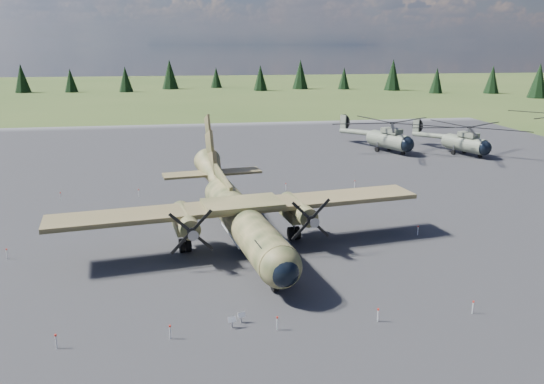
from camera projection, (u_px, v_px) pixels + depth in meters
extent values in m
plane|color=#4A5726|center=(225.00, 247.00, 42.79)|extent=(500.00, 500.00, 0.00)
cube|color=#5D5C62|center=(217.00, 210.00, 52.30)|extent=(120.00, 120.00, 0.04)
cylinder|color=#394224|center=(244.00, 222.00, 41.49)|extent=(5.43, 18.39, 2.83)
sphere|color=#394224|center=(280.00, 267.00, 33.15)|extent=(3.14, 3.14, 2.77)
sphere|color=black|center=(283.00, 271.00, 32.65)|extent=(2.31, 2.31, 2.04)
cube|color=black|center=(273.00, 246.00, 34.43)|extent=(2.23, 1.89, 0.56)
cone|color=#394224|center=(213.00, 175.00, 52.16)|extent=(3.75, 7.27, 4.25)
cube|color=#9DA0A2|center=(241.00, 232.00, 42.73)|extent=(2.78, 6.27, 0.50)
cube|color=#31341B|center=(242.00, 206.00, 41.65)|extent=(29.46, 7.64, 0.35)
cube|color=#394224|center=(242.00, 203.00, 41.59)|extent=(6.52, 4.47, 0.35)
cylinder|color=#394224|center=(185.00, 220.00, 40.20)|extent=(2.26, 5.41, 1.51)
cube|color=#394224|center=(184.00, 224.00, 41.12)|extent=(2.00, 3.62, 0.81)
cone|color=gray|center=(192.00, 234.00, 37.19)|extent=(0.89, 1.01, 0.77)
cylinder|color=black|center=(185.00, 245.00, 41.58)|extent=(1.04, 1.23, 1.11)
cylinder|color=#394224|center=(298.00, 209.00, 42.83)|extent=(2.26, 5.41, 1.51)
cube|color=#394224|center=(294.00, 214.00, 43.75)|extent=(2.00, 3.62, 0.81)
cone|color=gray|center=(313.00, 221.00, 39.82)|extent=(0.89, 1.01, 0.77)
cylinder|color=black|center=(294.00, 233.00, 44.21)|extent=(1.04, 1.23, 1.11)
cube|color=#394224|center=(222.00, 178.00, 48.47)|extent=(1.39, 7.58, 1.69)
cube|color=#31341B|center=(212.00, 173.00, 52.61)|extent=(9.91, 3.60, 0.22)
cylinder|color=gray|center=(275.00, 274.00, 34.54)|extent=(0.16, 0.16, 0.91)
cylinder|color=black|center=(275.00, 285.00, 34.73)|extent=(0.49, 0.99, 0.94)
cylinder|color=#66695B|center=(389.00, 141.00, 79.82)|extent=(5.01, 7.35, 2.42)
sphere|color=black|center=(407.00, 144.00, 77.01)|extent=(2.93, 2.93, 2.23)
sphere|color=#66695B|center=(373.00, 137.00, 82.64)|extent=(2.93, 2.93, 2.23)
cube|color=#66695B|center=(392.00, 131.00, 79.09)|extent=(2.75, 3.50, 0.73)
cylinder|color=gray|center=(392.00, 126.00, 78.90)|extent=(0.46, 0.46, 0.97)
cylinder|color=#66695B|center=(358.00, 132.00, 85.49)|extent=(4.06, 7.90, 1.39)
cube|color=#66695B|center=(343.00, 122.00, 88.11)|extent=(0.74, 1.33, 2.32)
cylinder|color=black|center=(345.00, 122.00, 88.28)|extent=(1.06, 2.33, 2.52)
cylinder|color=black|center=(403.00, 153.00, 77.84)|extent=(0.51, 0.71, 0.66)
cylinder|color=black|center=(377.00, 149.00, 80.45)|extent=(0.58, 0.83, 0.77)
cylinder|color=gray|center=(377.00, 146.00, 80.32)|extent=(0.18, 0.18, 1.40)
cylinder|color=black|center=(389.00, 148.00, 81.82)|extent=(0.58, 0.83, 0.77)
cylinder|color=gray|center=(390.00, 144.00, 81.68)|extent=(0.18, 0.18, 1.40)
cylinder|color=#66695B|center=(466.00, 144.00, 77.72)|extent=(4.46, 6.89, 2.26)
sphere|color=black|center=(484.00, 148.00, 75.03)|extent=(2.69, 2.69, 2.08)
sphere|color=#66695B|center=(448.00, 141.00, 80.43)|extent=(2.69, 2.69, 2.08)
cube|color=#66695B|center=(469.00, 135.00, 77.03)|extent=(2.48, 3.25, 0.68)
cylinder|color=gray|center=(469.00, 130.00, 76.85)|extent=(0.42, 0.42, 0.90)
cylinder|color=#66695B|center=(432.00, 135.00, 83.17)|extent=(3.50, 7.47, 1.29)
cube|color=#66695B|center=(416.00, 126.00, 85.68)|extent=(0.64, 1.25, 2.17)
cylinder|color=black|center=(418.00, 125.00, 85.84)|extent=(0.90, 2.21, 2.35)
cylinder|color=black|center=(480.00, 156.00, 75.82)|extent=(0.46, 0.66, 0.62)
cylinder|color=black|center=(453.00, 152.00, 78.38)|extent=(0.51, 0.77, 0.72)
cylinder|color=gray|center=(453.00, 149.00, 78.26)|extent=(0.16, 0.16, 1.31)
cylinder|color=black|center=(464.00, 151.00, 79.57)|extent=(0.51, 0.77, 0.72)
cylinder|color=gray|center=(465.00, 148.00, 79.44)|extent=(0.16, 0.16, 1.31)
cube|color=gray|center=(232.00, 323.00, 30.42)|extent=(0.09, 0.09, 0.57)
cube|color=silver|center=(232.00, 320.00, 30.30)|extent=(0.48, 0.26, 0.32)
cube|color=gray|center=(241.00, 318.00, 30.99)|extent=(0.09, 0.09, 0.54)
cube|color=silver|center=(241.00, 315.00, 30.88)|extent=(0.46, 0.27, 0.31)
cylinder|color=silver|center=(56.00, 342.00, 28.31)|extent=(0.07, 0.07, 0.80)
cylinder|color=red|center=(55.00, 335.00, 28.20)|extent=(0.12, 0.12, 0.10)
cylinder|color=silver|center=(170.00, 333.00, 29.23)|extent=(0.07, 0.07, 0.80)
cylinder|color=red|center=(170.00, 326.00, 29.12)|extent=(0.12, 0.12, 0.10)
cylinder|color=silver|center=(277.00, 324.00, 30.15)|extent=(0.07, 0.07, 0.80)
cylinder|color=red|center=(277.00, 317.00, 30.04)|extent=(0.12, 0.12, 0.10)
cylinder|color=silver|center=(378.00, 316.00, 31.07)|extent=(0.07, 0.07, 0.80)
cylinder|color=red|center=(378.00, 309.00, 30.96)|extent=(0.12, 0.12, 0.10)
cylinder|color=silver|center=(473.00, 308.00, 31.98)|extent=(0.07, 0.07, 0.80)
cylinder|color=red|center=(474.00, 302.00, 31.88)|extent=(0.12, 0.12, 0.10)
cylinder|color=silver|center=(61.00, 197.00, 55.45)|extent=(0.07, 0.07, 0.80)
cylinder|color=red|center=(60.00, 193.00, 55.35)|extent=(0.12, 0.12, 0.10)
cylinder|color=silver|center=(139.00, 193.00, 56.68)|extent=(0.07, 0.07, 0.80)
cylinder|color=red|center=(139.00, 190.00, 56.57)|extent=(0.12, 0.12, 0.10)
cylinder|color=silver|center=(214.00, 190.00, 57.90)|extent=(0.07, 0.07, 0.80)
cylinder|color=red|center=(214.00, 187.00, 57.79)|extent=(0.12, 0.12, 0.10)
cylinder|color=silver|center=(286.00, 187.00, 59.13)|extent=(0.07, 0.07, 0.80)
cylinder|color=red|center=(286.00, 184.00, 59.02)|extent=(0.12, 0.12, 0.10)
cylinder|color=silver|center=(355.00, 184.00, 60.35)|extent=(0.07, 0.07, 0.80)
cylinder|color=red|center=(355.00, 181.00, 60.24)|extent=(0.12, 0.12, 0.10)
cylinder|color=silver|center=(7.00, 254.00, 40.16)|extent=(0.07, 0.07, 0.80)
cylinder|color=red|center=(6.00, 249.00, 40.05)|extent=(0.12, 0.12, 0.10)
cylinder|color=silver|center=(418.00, 231.00, 45.21)|extent=(0.07, 0.07, 0.80)
cylinder|color=red|center=(418.00, 226.00, 45.10)|extent=(0.12, 0.12, 0.10)
cone|color=black|center=(539.00, 80.00, 161.60)|extent=(5.85, 5.85, 10.45)
cone|color=black|center=(492.00, 79.00, 177.17)|extent=(5.13, 5.13, 9.16)
cone|color=black|center=(437.00, 80.00, 178.00)|extent=(4.70, 4.70, 8.40)
cone|color=black|center=(393.00, 75.00, 189.35)|extent=(6.11, 6.11, 10.92)
cone|color=black|center=(344.00, 78.00, 194.31)|extent=(4.41, 4.41, 7.87)
cone|color=black|center=(300.00, 74.00, 195.03)|extent=(5.92, 5.92, 10.57)
cone|color=black|center=(260.00, 78.00, 187.98)|extent=(4.99, 4.99, 8.91)
cone|color=black|center=(216.00, 77.00, 200.90)|extent=(4.24, 4.24, 7.57)
cone|color=black|center=(170.00, 74.00, 194.50)|extent=(5.97, 5.97, 10.66)
cone|color=black|center=(125.00, 79.00, 182.61)|extent=(4.83, 4.83, 8.62)
cone|color=black|center=(71.00, 80.00, 181.74)|extent=(4.48, 4.48, 7.99)
cone|color=black|center=(22.00, 78.00, 179.87)|extent=(5.39, 5.39, 9.62)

